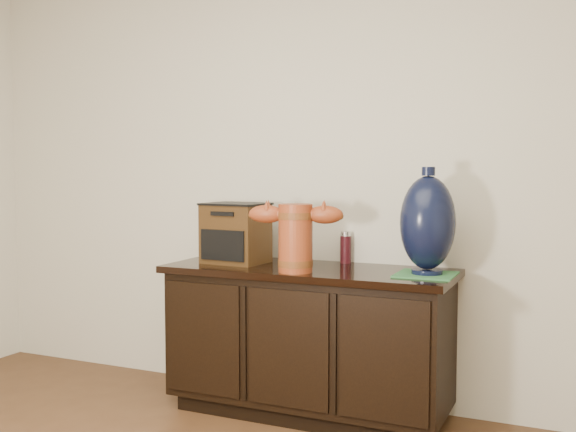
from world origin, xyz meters
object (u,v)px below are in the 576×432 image
at_px(terracotta_vessel, 295,234).
at_px(spray_can, 346,248).
at_px(tv_radio, 236,233).
at_px(lamp_base, 428,223).
at_px(sideboard, 308,339).

distance_m(terracotta_vessel, spray_can, 0.42).
distance_m(tv_radio, lamp_base, 1.02).
height_order(terracotta_vessel, lamp_base, lamp_base).
relative_size(sideboard, terracotta_vessel, 3.14).
height_order(terracotta_vessel, spray_can, terracotta_vessel).
xyz_separation_m(sideboard, lamp_base, (0.60, -0.01, 0.61)).
relative_size(terracotta_vessel, tv_radio, 1.38).
xyz_separation_m(terracotta_vessel, lamp_base, (0.60, 0.16, 0.06)).
relative_size(tv_radio, spray_can, 2.01).
relative_size(sideboard, spray_can, 8.71).
height_order(tv_radio, spray_can, tv_radio).
xyz_separation_m(sideboard, tv_radio, (-0.42, 0.00, 0.53)).
bearing_deg(sideboard, spray_can, 62.23).
distance_m(tv_radio, spray_can, 0.59).
relative_size(tv_radio, lamp_base, 0.68).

